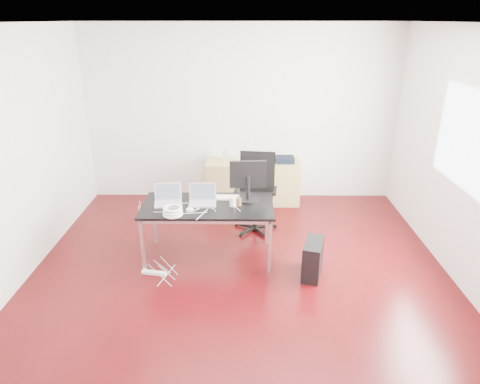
{
  "coord_description": "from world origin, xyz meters",
  "views": [
    {
      "loc": [
        0.05,
        -4.33,
        2.84
      ],
      "look_at": [
        0.0,
        0.55,
        0.85
      ],
      "focal_mm": 32.0,
      "sensor_mm": 36.0,
      "label": 1
    }
  ],
  "objects_px": {
    "pc_tower": "(313,259)",
    "filing_cabinet_right": "(283,182)",
    "office_chair": "(256,189)",
    "desk": "(208,209)",
    "filing_cabinet_left": "(222,182)"
  },
  "relations": [
    {
      "from": "office_chair",
      "to": "filing_cabinet_right",
      "type": "xyz_separation_m",
      "value": [
        0.48,
        0.95,
        -0.26
      ]
    },
    {
      "from": "desk",
      "to": "office_chair",
      "type": "distance_m",
      "value": 1.05
    },
    {
      "from": "filing_cabinet_left",
      "to": "pc_tower",
      "type": "distance_m",
      "value": 2.5
    },
    {
      "from": "desk",
      "to": "filing_cabinet_left",
      "type": "xyz_separation_m",
      "value": [
        0.08,
        1.8,
        -0.33
      ]
    },
    {
      "from": "pc_tower",
      "to": "office_chair",
      "type": "bearing_deg",
      "value": 133.32
    },
    {
      "from": "filing_cabinet_left",
      "to": "desk",
      "type": "bearing_deg",
      "value": -92.55
    },
    {
      "from": "pc_tower",
      "to": "filing_cabinet_right",
      "type": "bearing_deg",
      "value": 110.55
    },
    {
      "from": "office_chair",
      "to": "filing_cabinet_left",
      "type": "relative_size",
      "value": 1.54
    },
    {
      "from": "desk",
      "to": "filing_cabinet_right",
      "type": "bearing_deg",
      "value": 58.81
    },
    {
      "from": "filing_cabinet_right",
      "to": "pc_tower",
      "type": "relative_size",
      "value": 1.56
    },
    {
      "from": "filing_cabinet_left",
      "to": "filing_cabinet_right",
      "type": "distance_m",
      "value": 1.01
    },
    {
      "from": "office_chair",
      "to": "filing_cabinet_right",
      "type": "bearing_deg",
      "value": 70.04
    },
    {
      "from": "desk",
      "to": "office_chair",
      "type": "relative_size",
      "value": 1.48
    },
    {
      "from": "desk",
      "to": "office_chair",
      "type": "bearing_deg",
      "value": 54.15
    },
    {
      "from": "office_chair",
      "to": "pc_tower",
      "type": "bearing_deg",
      "value": -56.35
    }
  ]
}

